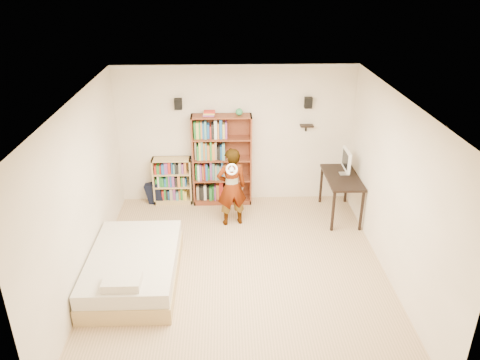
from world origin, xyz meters
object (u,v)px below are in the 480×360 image
at_px(tall_bookshelf, 222,160).
at_px(computer_desk, 340,196).
at_px(person, 232,187).
at_px(low_bookshelf, 173,181).
at_px(daybed, 134,264).

xyz_separation_m(tall_bookshelf, computer_desk, (2.20, -0.63, -0.49)).
bearing_deg(computer_desk, person, -173.55).
bearing_deg(low_bookshelf, computer_desk, -11.63).
bearing_deg(low_bookshelf, daybed, -97.70).
height_order(tall_bookshelf, person, tall_bookshelf).
distance_m(daybed, person, 2.27).
bearing_deg(computer_desk, daybed, -151.82).
bearing_deg(computer_desk, low_bookshelf, 168.37).
bearing_deg(low_bookshelf, person, -37.58).
bearing_deg(person, low_bookshelf, -50.60).
xyz_separation_m(low_bookshelf, person, (1.15, -0.88, 0.27)).
relative_size(tall_bookshelf, person, 1.22).
height_order(low_bookshelf, person, person).
height_order(low_bookshelf, daybed, low_bookshelf).
xyz_separation_m(low_bookshelf, computer_desk, (3.18, -0.65, -0.06)).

